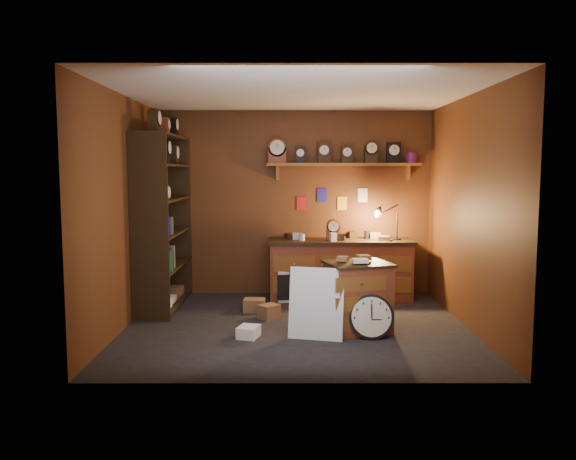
# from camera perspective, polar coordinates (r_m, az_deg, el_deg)

# --- Properties ---
(floor) EXTENTS (4.00, 4.00, 0.00)m
(floor) POSITION_cam_1_polar(r_m,az_deg,el_deg) (6.73, 0.85, -9.72)
(floor) COLOR black
(floor) RESTS_ON ground
(room_shell) EXTENTS (4.02, 3.62, 2.71)m
(room_shell) POSITION_cam_1_polar(r_m,az_deg,el_deg) (6.59, 1.25, 5.10)
(room_shell) COLOR #5A3015
(room_shell) RESTS_ON ground
(shelving_unit) EXTENTS (0.47, 1.60, 2.58)m
(shelving_unit) POSITION_cam_1_polar(r_m,az_deg,el_deg) (7.67, -12.77, 1.58)
(shelving_unit) COLOR black
(shelving_unit) RESTS_ON ground
(workbench) EXTENTS (2.06, 0.66, 1.36)m
(workbench) POSITION_cam_1_polar(r_m,az_deg,el_deg) (8.10, 5.34, -3.62)
(workbench) COLOR brown
(workbench) RESTS_ON ground
(low_cabinet) EXTENTS (0.83, 0.76, 0.88)m
(low_cabinet) POSITION_cam_1_polar(r_m,az_deg,el_deg) (6.48, 7.11, -6.46)
(low_cabinet) COLOR brown
(low_cabinet) RESTS_ON ground
(big_round_clock) EXTENTS (0.49, 0.16, 0.49)m
(big_round_clock) POSITION_cam_1_polar(r_m,az_deg,el_deg) (6.25, 8.44, -8.72)
(big_round_clock) COLOR black
(big_round_clock) RESTS_ON ground
(white_panel) EXTENTS (0.62, 0.30, 0.79)m
(white_panel) POSITION_cam_1_polar(r_m,az_deg,el_deg) (6.27, 2.87, -10.91)
(white_panel) COLOR silver
(white_panel) RESTS_ON ground
(mini_fridge) EXTENTS (0.50, 0.52, 0.44)m
(mini_fridge) POSITION_cam_1_polar(r_m,az_deg,el_deg) (8.03, 0.21, -5.51)
(mini_fridge) COLOR silver
(mini_fridge) RESTS_ON ground
(floor_box_a) EXTENTS (0.28, 0.24, 0.17)m
(floor_box_a) POSITION_cam_1_polar(r_m,az_deg,el_deg) (7.40, -3.45, -7.62)
(floor_box_a) COLOR brown
(floor_box_a) RESTS_ON ground
(floor_box_b) EXTENTS (0.27, 0.30, 0.13)m
(floor_box_b) POSITION_cam_1_polar(r_m,az_deg,el_deg) (6.29, -4.03, -10.28)
(floor_box_b) COLOR white
(floor_box_b) RESTS_ON ground
(floor_box_c) EXTENTS (0.30, 0.30, 0.17)m
(floor_box_c) POSITION_cam_1_polar(r_m,az_deg,el_deg) (7.05, -1.93, -8.28)
(floor_box_c) COLOR brown
(floor_box_c) RESTS_ON ground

